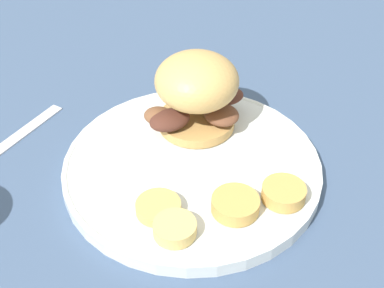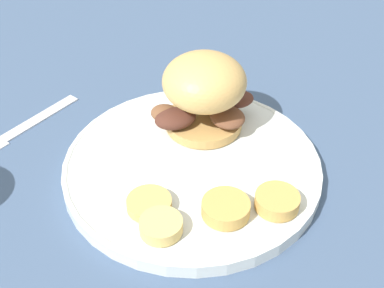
# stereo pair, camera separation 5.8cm
# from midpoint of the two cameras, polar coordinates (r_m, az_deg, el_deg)

# --- Properties ---
(ground_plane) EXTENTS (4.00, 4.00, 0.00)m
(ground_plane) POSITION_cam_midpoint_polar(r_m,az_deg,el_deg) (0.61, 2.73, -3.20)
(ground_plane) COLOR #3D5170
(dinner_plate) EXTENTS (0.29, 0.29, 0.02)m
(dinner_plate) POSITION_cam_midpoint_polar(r_m,az_deg,el_deg) (0.60, 2.76, -2.52)
(dinner_plate) COLOR silver
(dinner_plate) RESTS_ON ground_plane
(sandwich) EXTENTS (0.13, 0.10, 0.09)m
(sandwich) POSITION_cam_midpoint_polar(r_m,az_deg,el_deg) (0.62, 4.04, 5.53)
(sandwich) COLOR tan
(sandwich) RESTS_ON dinner_plate
(potato_round_0) EXTENTS (0.04, 0.04, 0.01)m
(potato_round_0) POSITION_cam_midpoint_polar(r_m,az_deg,el_deg) (0.52, -0.11, -8.89)
(potato_round_0) COLOR #DBB766
(potato_round_0) RESTS_ON dinner_plate
(potato_round_1) EXTENTS (0.05, 0.05, 0.01)m
(potato_round_1) POSITION_cam_midpoint_polar(r_m,az_deg,el_deg) (0.54, 6.73, -6.97)
(potato_round_1) COLOR tan
(potato_round_1) RESTS_ON dinner_plate
(potato_round_2) EXTENTS (0.05, 0.05, 0.01)m
(potato_round_2) POSITION_cam_midpoint_polar(r_m,az_deg,el_deg) (0.54, -1.53, -6.52)
(potato_round_2) COLOR tan
(potato_round_2) RESTS_ON dinner_plate
(potato_round_3) EXTENTS (0.05, 0.05, 0.01)m
(potato_round_3) POSITION_cam_midpoint_polar(r_m,az_deg,el_deg) (0.55, 12.07, -6.12)
(potato_round_3) COLOR tan
(potato_round_3) RESTS_ON dinner_plate
(fork) EXTENTS (0.17, 0.07, 0.00)m
(fork) POSITION_cam_midpoint_polar(r_m,az_deg,el_deg) (0.69, -15.72, 1.39)
(fork) COLOR silver
(fork) RESTS_ON ground_plane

